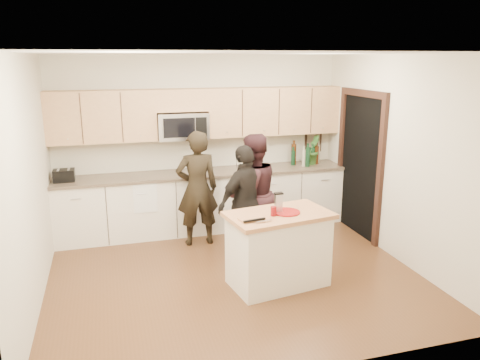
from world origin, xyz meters
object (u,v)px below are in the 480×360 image
object	(u,v)px
woman_left	(197,188)
woman_center	(252,194)
island	(278,249)
toaster	(64,175)
woman_right	(246,203)

from	to	relation	value
woman_left	woman_center	distance (m)	0.82
island	woman_left	xyz separation A→B (m)	(-0.67, 1.53, 0.38)
island	woman_left	distance (m)	1.71
toaster	woman_right	bearing A→B (deg)	-27.30
woman_left	woman_right	bearing A→B (deg)	127.93
woman_right	woman_left	bearing A→B (deg)	-77.30
toaster	woman_center	xyz separation A→B (m)	(2.50, -1.01, -0.19)
toaster	woman_right	xyz separation A→B (m)	(2.34, -1.21, -0.25)
toaster	woman_left	size ratio (longest dim) A/B	0.17
woman_left	woman_center	bearing A→B (deg)	145.25
island	woman_right	world-z (taller)	woman_right
island	toaster	world-z (taller)	toaster
island	woman_left	world-z (taller)	woman_left
woman_left	island	bearing A→B (deg)	113.57
island	woman_center	world-z (taller)	woman_center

